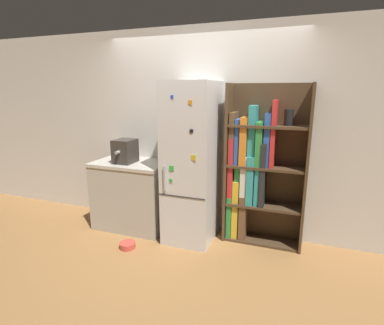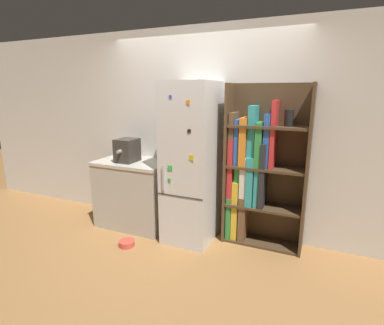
% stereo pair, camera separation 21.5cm
% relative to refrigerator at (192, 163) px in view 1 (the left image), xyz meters
% --- Properties ---
extents(ground_plane, '(16.00, 16.00, 0.00)m').
position_rel_refrigerator_xyz_m(ground_plane, '(0.00, -0.11, -0.97)').
color(ground_plane, '#A87542').
extents(wall_back, '(8.00, 0.05, 2.60)m').
position_rel_refrigerator_xyz_m(wall_back, '(0.00, 0.36, 0.33)').
color(wall_back, silver).
rests_on(wall_back, ground_plane).
extents(refrigerator, '(0.57, 0.70, 1.93)m').
position_rel_refrigerator_xyz_m(refrigerator, '(0.00, 0.00, 0.00)').
color(refrigerator, silver).
rests_on(refrigerator, ground_plane).
extents(bookshelf, '(0.93, 0.33, 1.91)m').
position_rel_refrigerator_xyz_m(bookshelf, '(0.74, 0.20, -0.06)').
color(bookshelf, '#4C3823').
rests_on(bookshelf, ground_plane).
extents(kitchen_counter, '(0.98, 0.64, 0.91)m').
position_rel_refrigerator_xyz_m(kitchen_counter, '(-0.86, 0.02, -0.51)').
color(kitchen_counter, '#BCB7A8').
rests_on(kitchen_counter, ground_plane).
extents(espresso_machine, '(0.24, 0.35, 0.30)m').
position_rel_refrigerator_xyz_m(espresso_machine, '(-0.91, -0.04, 0.09)').
color(espresso_machine, '#38332D').
rests_on(espresso_machine, kitchen_counter).
extents(pet_bowl, '(0.19, 0.19, 0.07)m').
position_rel_refrigerator_xyz_m(pet_bowl, '(-0.62, -0.54, -0.93)').
color(pet_bowl, '#D84C3F').
rests_on(pet_bowl, ground_plane).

